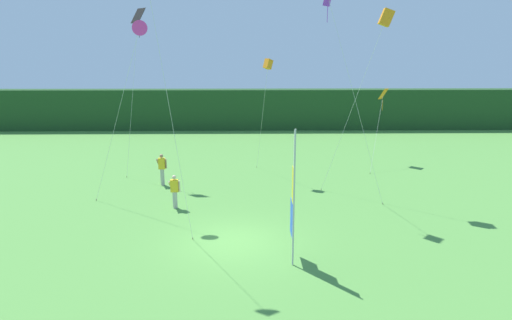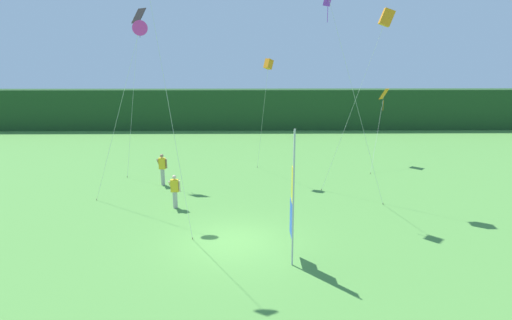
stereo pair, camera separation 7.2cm
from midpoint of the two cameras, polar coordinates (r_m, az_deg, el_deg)
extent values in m
plane|color=#518E3D|center=(17.08, -2.87, -10.78)|extent=(120.00, 120.00, 0.00)
cube|color=#1E421E|center=(43.73, -1.61, 6.74)|extent=(80.00, 2.40, 3.99)
cylinder|color=#B7B7BC|center=(14.45, 5.12, -5.24)|extent=(0.06, 0.06, 4.76)
cube|color=blue|center=(15.23, 4.86, -7.80)|extent=(0.02, 0.97, 1.27)
cube|color=yellow|center=(14.65, 5.02, -3.42)|extent=(0.02, 0.60, 1.27)
cube|color=white|center=(14.16, 5.20, 1.30)|extent=(0.02, 0.23, 1.27)
cylinder|color=#B7B2A3|center=(24.78, -12.18, -2.21)|extent=(0.22, 0.22, 0.94)
cube|color=yellow|center=(24.59, -12.27, -0.45)|extent=(0.36, 0.20, 0.63)
sphere|color=#A37556|center=(24.49, -12.32, 0.54)|extent=(0.20, 0.20, 0.20)
cylinder|color=#A37556|center=(24.67, -12.77, -0.22)|extent=(0.09, 0.48, 0.42)
cylinder|color=#A37556|center=(24.55, -11.74, -0.47)|extent=(0.09, 0.14, 0.56)
cylinder|color=#B7B2A3|center=(20.93, -10.58, -5.21)|extent=(0.22, 0.22, 0.81)
cube|color=yellow|center=(20.72, -10.66, -3.37)|extent=(0.36, 0.20, 0.60)
sphere|color=beige|center=(20.61, -10.71, -2.26)|extent=(0.20, 0.20, 0.20)
cylinder|color=beige|center=(20.80, -11.26, -3.13)|extent=(0.09, 0.48, 0.42)
cylinder|color=beige|center=(20.70, -10.02, -3.44)|extent=(0.09, 0.14, 0.56)
cylinder|color=brown|center=(23.18, -20.30, -4.95)|extent=(0.03, 0.03, 0.08)
cylinder|color=silver|center=(21.50, -17.88, 5.15)|extent=(2.88, 0.74, 8.32)
cone|color=#DB33A8|center=(20.63, -15.06, 16.61)|extent=(0.75, 0.55, 0.71)
cylinder|color=brown|center=(17.43, -8.29, -10.25)|extent=(0.03, 0.03, 0.08)
cylinder|color=silver|center=(16.06, -11.31, 6.72)|extent=(1.32, 0.31, 10.39)
cylinder|color=brown|center=(27.02, -16.63, -2.13)|extent=(0.03, 0.03, 0.08)
cylinder|color=silver|center=(26.41, -15.94, 7.81)|extent=(1.11, 0.72, 9.36)
cube|color=black|center=(26.62, -15.22, 18.00)|extent=(0.92, 0.90, 0.86)
cylinder|color=black|center=(26.56, -15.10, 16.16)|extent=(0.02, 0.02, 0.70)
cylinder|color=brown|center=(27.61, 15.03, -1.71)|extent=(0.03, 0.03, 0.08)
cylinder|color=silver|center=(29.03, 15.89, 3.57)|extent=(1.62, 3.56, 4.66)
cube|color=orange|center=(30.67, 16.68, 8.40)|extent=(0.73, 0.75, 0.73)
cylinder|color=orange|center=(30.74, 16.59, 6.97)|extent=(0.02, 0.02, 0.70)
cylinder|color=brown|center=(28.24, 0.25, -0.91)|extent=(0.03, 0.03, 0.08)
cylinder|color=silver|center=(26.53, 0.95, 5.42)|extent=(0.61, 2.21, 6.67)
cube|color=orange|center=(25.20, 1.75, 12.61)|extent=(0.62, 0.61, 0.63)
cylinder|color=brown|center=(22.07, 16.58, -5.57)|extent=(0.03, 0.03, 0.08)
cylinder|color=silver|center=(20.80, 13.34, 7.03)|extent=(3.02, 0.33, 9.65)
cylinder|color=purple|center=(20.63, 9.58, 18.51)|extent=(0.02, 0.02, 0.70)
cylinder|color=brown|center=(23.64, 8.76, -3.90)|extent=(0.03, 0.03, 0.08)
cylinder|color=silver|center=(22.53, 12.68, 6.52)|extent=(2.65, 1.01, 8.87)
cube|color=orange|center=(22.34, 17.04, 17.62)|extent=(0.78, 0.58, 0.87)
camera|label=1|loc=(0.04, -89.89, 0.03)|focal=30.15mm
camera|label=2|loc=(0.04, 90.11, -0.03)|focal=30.15mm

